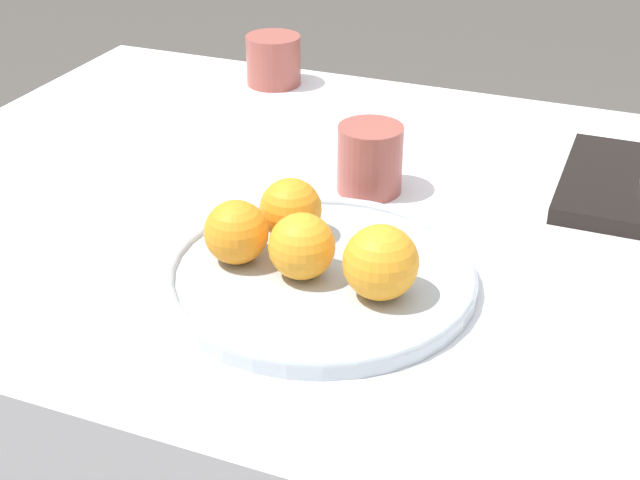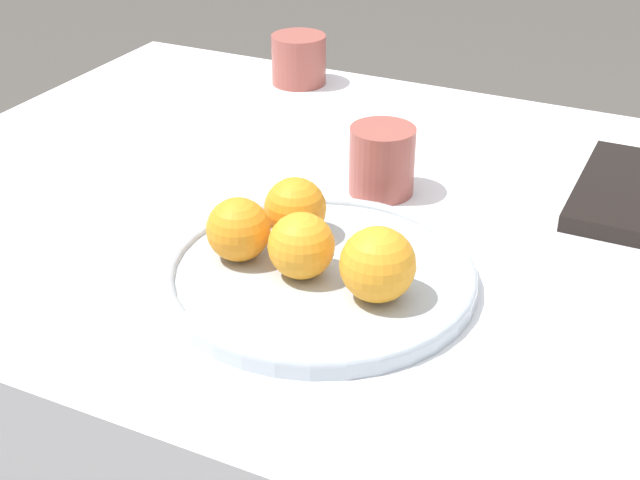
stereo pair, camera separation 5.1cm
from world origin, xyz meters
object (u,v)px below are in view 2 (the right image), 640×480
orange_3 (238,229)px  cup_1 (299,59)px  fruit_platter (320,274)px  orange_2 (295,208)px  orange_1 (378,265)px  cup_2 (382,160)px  orange_0 (301,246)px

orange_3 → cup_1: size_ratio=0.78×
fruit_platter → cup_1: size_ratio=3.72×
fruit_platter → orange_2: orange_2 is taller
fruit_platter → orange_3: (-0.09, -0.01, 0.04)m
orange_3 → cup_1: (-0.20, 0.53, -0.01)m
orange_1 → orange_2: orange_1 is taller
fruit_platter → orange_3: orange_3 is taller
fruit_platter → orange_1: orange_1 is taller
orange_1 → cup_1: orange_1 is taller
orange_3 → cup_1: 0.56m
orange_1 → cup_2: 0.25m
orange_1 → cup_1: size_ratio=0.86×
orange_1 → orange_3: size_ratio=1.11×
orange_1 → orange_2: 0.14m
orange_0 → cup_1: orange_0 is taller
fruit_platter → cup_1: bearing=118.9°
fruit_platter → cup_2: size_ratio=3.82×
orange_1 → cup_2: orange_1 is taller
orange_0 → orange_2: bearing=121.4°
orange_2 → cup_2: size_ratio=0.80×
orange_0 → orange_2: same height
cup_2 → orange_1: bearing=-68.8°
cup_1 → orange_3: bearing=-69.4°
orange_2 → cup_1: 0.51m
orange_0 → orange_1: 0.08m
orange_0 → cup_2: cup_2 is taller
orange_0 → fruit_platter: bearing=44.9°
fruit_platter → orange_1: (0.07, -0.02, 0.04)m
orange_2 → orange_0: bearing=-58.6°
orange_1 → orange_3: (-0.15, 0.01, -0.00)m
orange_0 → cup_1: 0.59m
fruit_platter → orange_0: orange_0 is taller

